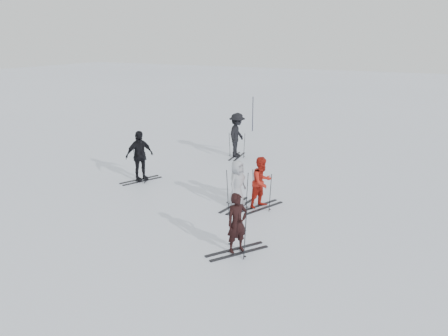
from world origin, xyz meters
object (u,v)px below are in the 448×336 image
object	(u,v)px
skier_near_dark	(237,224)
piste_marker	(253,114)
skier_red	(262,183)
skier_uphill_left	(140,156)
skier_uphill_far	(237,135)
skier_grey	(237,184)

from	to	relation	value
skier_near_dark	piste_marker	distance (m)	14.79
skier_red	skier_uphill_left	xyz separation A→B (m)	(-5.13, 0.42, 0.13)
skier_uphill_left	piste_marker	world-z (taller)	piste_marker
skier_near_dark	skier_uphill_left	xyz separation A→B (m)	(-5.73, 3.51, 0.18)
skier_uphill_left	piste_marker	bearing A→B (deg)	23.58
skier_uphill_left	skier_uphill_far	distance (m)	5.08
skier_red	skier_uphill_far	size ratio (longest dim) A/B	0.83
skier_grey	skier_uphill_left	distance (m)	4.44
skier_uphill_left	skier_uphill_far	size ratio (longest dim) A/B	0.96
skier_uphill_far	piste_marker	world-z (taller)	piste_marker
skier_red	skier_uphill_far	xyz separation A→B (m)	(-3.34, 5.18, 0.17)
skier_red	skier_uphill_far	bearing A→B (deg)	55.42
skier_red	piste_marker	distance (m)	11.71
skier_red	skier_uphill_left	bearing A→B (deg)	107.93
skier_uphill_left	skier_near_dark	bearing A→B (deg)	-96.79
skier_uphill_far	piste_marker	distance (m)	5.67
skier_near_dark	skier_uphill_far	xyz separation A→B (m)	(-3.94, 8.27, 0.22)
skier_near_dark	piste_marker	xyz separation A→B (m)	(-5.53, 13.71, 0.22)
skier_uphill_far	piste_marker	size ratio (longest dim) A/B	1.00
skier_uphill_left	piste_marker	xyz separation A→B (m)	(0.20, 10.20, 0.04)
skier_red	skier_near_dark	bearing A→B (deg)	-146.30
skier_red	piste_marker	size ratio (longest dim) A/B	0.83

